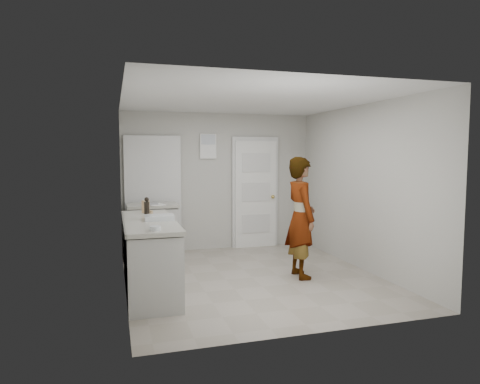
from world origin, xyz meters
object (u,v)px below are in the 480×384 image
object	(u,v)px
spice_jar	(151,213)
baking_dish	(159,218)
cake_mix_box	(146,207)
oil_cruet_b	(147,209)
oil_cruet_a	(147,208)
egg_bowl	(155,228)
person	(301,217)

from	to	relation	value
spice_jar	baking_dish	xyz separation A→B (m)	(0.07, -0.38, -0.01)
cake_mix_box	baking_dish	world-z (taller)	cake_mix_box
spice_jar	oil_cruet_b	bearing A→B (deg)	-107.45
oil_cruet_a	egg_bowl	world-z (taller)	oil_cruet_a
oil_cruet_a	baking_dish	bearing A→B (deg)	-53.57
cake_mix_box	oil_cruet_a	distance (m)	0.53
egg_bowl	person	bearing A→B (deg)	21.74
cake_mix_box	egg_bowl	xyz separation A→B (m)	(-0.00, -1.46, -0.06)
oil_cruet_a	cake_mix_box	bearing A→B (deg)	87.44
spice_jar	oil_cruet_b	size ratio (longest dim) A/B	0.28
oil_cruet_b	baking_dish	world-z (taller)	oil_cruet_b
person	cake_mix_box	world-z (taller)	person
spice_jar	egg_bowl	world-z (taller)	spice_jar
cake_mix_box	oil_cruet_b	distance (m)	0.55
oil_cruet_a	oil_cruet_b	world-z (taller)	oil_cruet_a
person	egg_bowl	size ratio (longest dim) A/B	14.07
oil_cruet_b	egg_bowl	xyz separation A→B (m)	(0.01, -0.91, -0.10)
person	oil_cruet_b	bearing A→B (deg)	89.21
oil_cruet_a	person	bearing A→B (deg)	-2.18
spice_jar	oil_cruet_a	distance (m)	0.23
oil_cruet_a	oil_cruet_b	xyz separation A→B (m)	(0.00, -0.01, -0.00)
baking_dish	egg_bowl	world-z (taller)	baking_dish
egg_bowl	cake_mix_box	bearing A→B (deg)	89.81
person	oil_cruet_b	world-z (taller)	person
oil_cruet_a	egg_bowl	bearing A→B (deg)	-88.83
person	baking_dish	xyz separation A→B (m)	(-2.00, -0.11, 0.10)
person	egg_bowl	xyz separation A→B (m)	(-2.12, -0.84, 0.09)
oil_cruet_b	person	bearing A→B (deg)	-1.83
spice_jar	oil_cruet_a	bearing A→B (deg)	-109.60
cake_mix_box	spice_jar	xyz separation A→B (m)	(0.04, -0.34, -0.05)
oil_cruet_b	baking_dish	xyz separation A→B (m)	(0.13, -0.17, -0.10)
oil_cruet_a	spice_jar	bearing A→B (deg)	70.40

